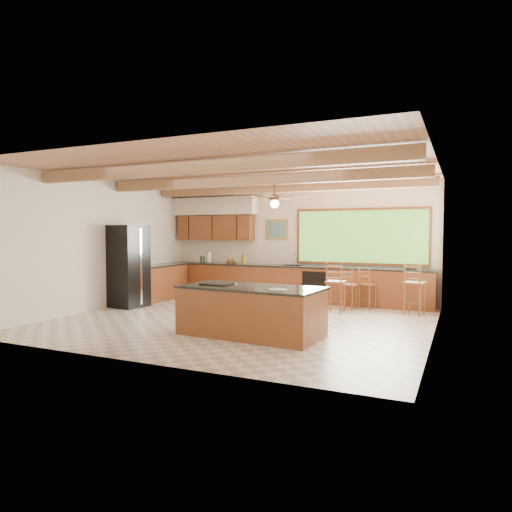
% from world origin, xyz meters
% --- Properties ---
extents(ground, '(7.20, 7.20, 0.00)m').
position_xyz_m(ground, '(0.00, 0.00, 0.00)').
color(ground, beige).
rests_on(ground, ground).
extents(room_shell, '(7.27, 6.54, 3.02)m').
position_xyz_m(room_shell, '(-0.17, 0.65, 2.21)').
color(room_shell, silver).
rests_on(room_shell, ground).
extents(counter_run, '(7.12, 3.10, 1.26)m').
position_xyz_m(counter_run, '(-0.82, 2.52, 0.46)').
color(counter_run, brown).
rests_on(counter_run, ground).
extents(island, '(2.51, 1.30, 0.87)m').
position_xyz_m(island, '(0.73, -1.14, 0.43)').
color(island, brown).
rests_on(island, ground).
extents(refrigerator, '(0.83, 0.81, 1.94)m').
position_xyz_m(refrigerator, '(-3.22, 0.40, 0.97)').
color(refrigerator, black).
rests_on(refrigerator, ground).
extents(bar_stool_a, '(0.38, 0.38, 0.94)m').
position_xyz_m(bar_stool_a, '(1.64, 2.18, 0.56)').
color(bar_stool_a, brown).
rests_on(bar_stool_a, ground).
extents(bar_stool_b, '(0.41, 0.41, 1.12)m').
position_xyz_m(bar_stool_b, '(1.47, 1.66, 0.67)').
color(bar_stool_b, brown).
rests_on(bar_stool_b, ground).
extents(bar_stool_c, '(0.49, 0.49, 1.14)m').
position_xyz_m(bar_stool_c, '(3.10, 2.03, 0.68)').
color(bar_stool_c, brown).
rests_on(bar_stool_c, ground).
extents(bar_stool_d, '(0.43, 0.43, 0.95)m').
position_xyz_m(bar_stool_d, '(2.03, 2.40, 0.56)').
color(bar_stool_d, brown).
rests_on(bar_stool_d, ground).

